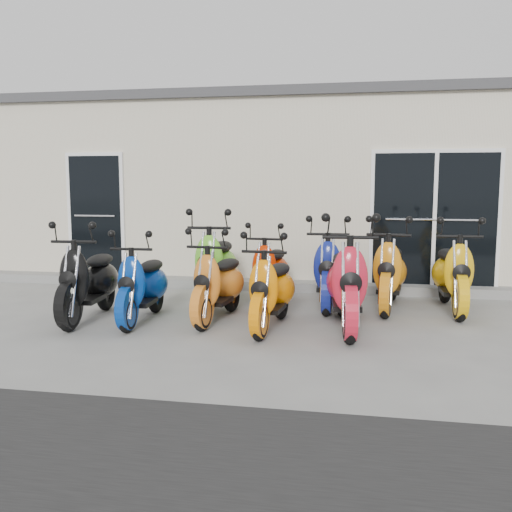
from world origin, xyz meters
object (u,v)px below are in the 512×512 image
at_px(scooter_back_green, 216,255).
at_px(scooter_front_blue, 142,275).
at_px(scooter_back_yellow, 390,262).
at_px(scooter_front_black, 88,270).
at_px(scooter_front_orange_a, 218,273).
at_px(scooter_front_red, 347,270).
at_px(scooter_back_blue, 329,260).
at_px(scooter_back_extra, 453,263).
at_px(scooter_front_orange_b, 272,279).
at_px(scooter_back_red, 270,262).

bearing_deg(scooter_back_green, scooter_front_blue, -118.42).
height_order(scooter_back_green, scooter_back_yellow, scooter_back_green).
relative_size(scooter_front_black, scooter_front_orange_a, 1.07).
distance_m(scooter_front_red, scooter_back_blue, 1.29).
relative_size(scooter_front_red, scooter_back_extra, 1.08).
bearing_deg(scooter_front_black, scooter_front_orange_b, -4.44).
relative_size(scooter_front_orange_b, scooter_front_red, 0.85).
height_order(scooter_front_blue, scooter_back_blue, scooter_back_blue).
height_order(scooter_front_black, scooter_front_blue, scooter_front_black).
bearing_deg(scooter_front_orange_b, scooter_back_extra, 36.20).
bearing_deg(scooter_front_blue, scooter_back_red, 42.60).
relative_size(scooter_front_red, scooter_back_red, 1.18).
relative_size(scooter_front_red, scooter_back_yellow, 1.07).
height_order(scooter_front_orange_a, scooter_back_extra, scooter_back_extra).
relative_size(scooter_front_orange_b, scooter_back_red, 1.00).
bearing_deg(scooter_front_orange_a, scooter_back_extra, 25.82).
xyz_separation_m(scooter_front_red, scooter_back_blue, (-0.29, 1.25, -0.05)).
bearing_deg(scooter_back_blue, scooter_back_yellow, -1.73).
bearing_deg(scooter_back_yellow, scooter_front_orange_a, -146.54).
height_order(scooter_front_red, scooter_back_blue, scooter_front_red).
bearing_deg(scooter_front_orange_b, scooter_front_orange_a, 163.50).
distance_m(scooter_back_green, scooter_back_blue, 1.66).
relative_size(scooter_front_red, scooter_back_green, 1.01).
height_order(scooter_back_yellow, scooter_back_extra, scooter_back_yellow).
bearing_deg(scooter_front_red, scooter_back_extra, 35.99).
bearing_deg(scooter_back_yellow, scooter_front_orange_b, -129.44).
relative_size(scooter_back_yellow, scooter_back_extra, 1.00).
relative_size(scooter_front_blue, scooter_back_red, 0.99).
relative_size(scooter_front_orange_a, scooter_back_blue, 0.92).
bearing_deg(scooter_front_black, scooter_back_blue, 20.76).
xyz_separation_m(scooter_back_red, scooter_back_yellow, (1.72, -0.08, 0.06)).
relative_size(scooter_front_blue, scooter_back_green, 0.85).
distance_m(scooter_front_black, scooter_back_blue, 3.33).
bearing_deg(scooter_front_blue, scooter_front_black, -179.41).
xyz_separation_m(scooter_front_orange_b, scooter_back_green, (-1.06, 1.35, 0.10)).
relative_size(scooter_front_orange_b, scooter_back_extra, 0.92).
bearing_deg(scooter_back_yellow, scooter_front_red, -107.79).
relative_size(scooter_front_blue, scooter_back_blue, 0.91).
distance_m(scooter_back_green, scooter_back_extra, 3.37).
height_order(scooter_front_blue, scooter_front_orange_a, scooter_front_orange_a).
xyz_separation_m(scooter_front_black, scooter_front_red, (3.31, 0.15, 0.06)).
relative_size(scooter_front_black, scooter_back_blue, 0.98).
bearing_deg(scooter_back_green, scooter_front_orange_b, -54.40).
bearing_deg(scooter_front_orange_b, scooter_back_blue, 71.74).
xyz_separation_m(scooter_front_blue, scooter_front_orange_a, (0.94, 0.24, 0.01)).
height_order(scooter_front_black, scooter_back_blue, scooter_back_blue).
bearing_deg(scooter_front_orange_a, scooter_front_red, 1.20).
distance_m(scooter_front_orange_a, scooter_front_orange_b, 0.80).
relative_size(scooter_front_black, scooter_front_red, 0.91).
height_order(scooter_back_red, scooter_back_extra, scooter_back_extra).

